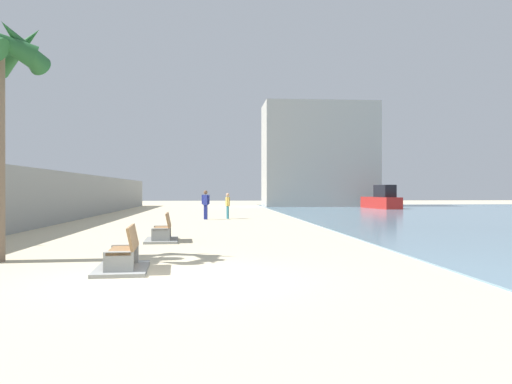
# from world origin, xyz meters

# --- Properties ---
(ground_plane) EXTENTS (120.00, 120.00, 0.00)m
(ground_plane) POSITION_xyz_m (0.00, 18.00, 0.00)
(ground_plane) COLOR beige
(seawall) EXTENTS (0.80, 64.00, 2.77)m
(seawall) POSITION_xyz_m (-7.50, 18.00, 1.38)
(seawall) COLOR gray
(seawall) RESTS_ON ground
(bench_near) EXTENTS (1.24, 2.17, 0.98)m
(bench_near) POSITION_xyz_m (-1.06, 1.13, 0.23)
(bench_near) COLOR gray
(bench_near) RESTS_ON ground
(bench_far) EXTENTS (1.21, 2.15, 0.98)m
(bench_far) POSITION_xyz_m (-0.85, 7.75, 0.23)
(bench_far) COLOR gray
(bench_far) RESTS_ON ground
(person_walking) EXTENTS (0.26, 0.51, 1.58)m
(person_walking) POSITION_xyz_m (1.78, 21.88, 0.91)
(person_walking) COLOR teal
(person_walking) RESTS_ON ground
(person_standing) EXTENTS (0.48, 0.31, 1.75)m
(person_standing) POSITION_xyz_m (0.44, 21.22, 1.03)
(person_standing) COLOR navy
(person_standing) RESTS_ON ground
(boat_outer) EXTENTS (2.25, 6.18, 2.22)m
(boat_outer) POSITION_xyz_m (16.77, 38.28, 0.85)
(boat_outer) COLOR red
(boat_outer) RESTS_ON water_bay
(harbor_building) EXTENTS (12.00, 6.00, 11.09)m
(harbor_building) POSITION_xyz_m (12.32, 46.00, 5.55)
(harbor_building) COLOR #9E9E99
(harbor_building) RESTS_ON ground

